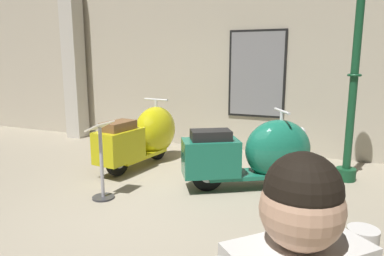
{
  "coord_description": "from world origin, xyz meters",
  "views": [
    {
      "loc": [
        1.9,
        -3.22,
        1.75
      ],
      "look_at": [
        -0.12,
        1.68,
        0.71
      ],
      "focal_mm": 32.89,
      "sensor_mm": 36.0,
      "label": 1
    }
  ],
  "objects_px": {
    "info_stanchion": "(102,167)",
    "lamppost": "(355,71)",
    "scooter_1": "(258,153)",
    "scooter_0": "(145,135)"
  },
  "relations": [
    {
      "from": "scooter_1",
      "to": "info_stanchion",
      "type": "bearing_deg",
      "value": -177.45
    },
    {
      "from": "scooter_1",
      "to": "info_stanchion",
      "type": "distance_m",
      "value": 2.07
    },
    {
      "from": "scooter_0",
      "to": "scooter_1",
      "type": "xyz_separation_m",
      "value": [
        1.98,
        -0.4,
        -0.0
      ]
    },
    {
      "from": "scooter_1",
      "to": "lamppost",
      "type": "bearing_deg",
      "value": 4.24
    },
    {
      "from": "lamppost",
      "to": "scooter_0",
      "type": "bearing_deg",
      "value": -172.58
    },
    {
      "from": "scooter_1",
      "to": "info_stanchion",
      "type": "relative_size",
      "value": 1.78
    },
    {
      "from": "lamppost",
      "to": "info_stanchion",
      "type": "bearing_deg",
      "value": -145.92
    },
    {
      "from": "info_stanchion",
      "to": "lamppost",
      "type": "bearing_deg",
      "value": 34.08
    },
    {
      "from": "scooter_0",
      "to": "scooter_1",
      "type": "distance_m",
      "value": 2.02
    },
    {
      "from": "lamppost",
      "to": "info_stanchion",
      "type": "relative_size",
      "value": 2.91
    }
  ]
}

